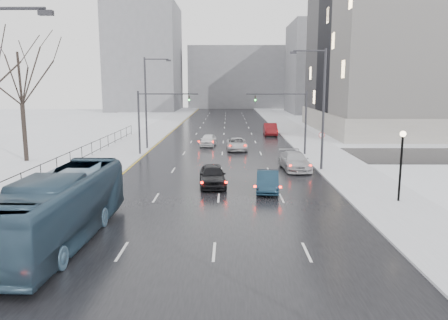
{
  "coord_description": "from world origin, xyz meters",
  "views": [
    {
      "loc": [
        0.6,
        4.13,
        7.2
      ],
      "look_at": [
        0.35,
        30.96,
        2.5
      ],
      "focal_mm": 35.0,
      "sensor_mm": 36.0,
      "label": 1
    }
  ],
  "objects_px": {
    "mast_signal_left": "(149,115)",
    "bus": "(60,208)",
    "tree_park_e": "(27,162)",
    "mast_signal_right": "(295,115)",
    "no_uturn_sign": "(322,138)",
    "sedan_right_near": "(268,181)",
    "sedan_right_far": "(295,161)",
    "sedan_center_far": "(208,140)",
    "sedan_right_distant": "(270,129)",
    "sedan_right_cross": "(237,144)",
    "streetlight_r_mid": "(321,103)",
    "streetlight_l_far": "(148,98)",
    "lamppost_r_mid": "(401,156)",
    "sedan_center_near": "(213,175)"
  },
  "relations": [
    {
      "from": "mast_signal_left",
      "to": "bus",
      "type": "distance_m",
      "value": 25.0
    },
    {
      "from": "tree_park_e",
      "to": "mast_signal_right",
      "type": "xyz_separation_m",
      "value": [
        25.53,
        4.0,
        4.11
      ]
    },
    {
      "from": "no_uturn_sign",
      "to": "sedan_right_near",
      "type": "bearing_deg",
      "value": -118.02
    },
    {
      "from": "mast_signal_right",
      "to": "mast_signal_left",
      "type": "bearing_deg",
      "value": 180.0
    },
    {
      "from": "sedan_right_far",
      "to": "sedan_center_far",
      "type": "distance_m",
      "value": 16.32
    },
    {
      "from": "sedan_right_distant",
      "to": "sedan_right_cross",
      "type": "bearing_deg",
      "value": -108.7
    },
    {
      "from": "streetlight_r_mid",
      "to": "mast_signal_right",
      "type": "relative_size",
      "value": 1.54
    },
    {
      "from": "mast_signal_right",
      "to": "bus",
      "type": "relative_size",
      "value": 0.57
    },
    {
      "from": "streetlight_l_far",
      "to": "sedan_right_distant",
      "type": "height_order",
      "value": "streetlight_l_far"
    },
    {
      "from": "mast_signal_left",
      "to": "sedan_right_near",
      "type": "bearing_deg",
      "value": -55.01
    },
    {
      "from": "streetlight_l_far",
      "to": "sedan_center_far",
      "type": "relative_size",
      "value": 2.45
    },
    {
      "from": "streetlight_l_far",
      "to": "bus",
      "type": "xyz_separation_m",
      "value": [
        1.17,
        -28.88,
        -3.98
      ]
    },
    {
      "from": "mast_signal_left",
      "to": "no_uturn_sign",
      "type": "relative_size",
      "value": 2.41
    },
    {
      "from": "bus",
      "to": "lamppost_r_mid",
      "type": "bearing_deg",
      "value": 22.48
    },
    {
      "from": "no_uturn_sign",
      "to": "sedan_center_far",
      "type": "distance_m",
      "value": 15.29
    },
    {
      "from": "streetlight_r_mid",
      "to": "sedan_right_near",
      "type": "bearing_deg",
      "value": -124.43
    },
    {
      "from": "mast_signal_right",
      "to": "sedan_right_far",
      "type": "height_order",
      "value": "mast_signal_right"
    },
    {
      "from": "bus",
      "to": "sedan_right_cross",
      "type": "relative_size",
      "value": 2.41
    },
    {
      "from": "mast_signal_left",
      "to": "sedan_right_far",
      "type": "distance_m",
      "value": 15.91
    },
    {
      "from": "mast_signal_right",
      "to": "no_uturn_sign",
      "type": "relative_size",
      "value": 2.41
    },
    {
      "from": "streetlight_r_mid",
      "to": "lamppost_r_mid",
      "type": "xyz_separation_m",
      "value": [
        2.83,
        -10.0,
        -2.67
      ]
    },
    {
      "from": "mast_signal_left",
      "to": "bus",
      "type": "xyz_separation_m",
      "value": [
        0.33,
        -24.88,
        -2.47
      ]
    },
    {
      "from": "sedan_right_near",
      "to": "sedan_center_far",
      "type": "xyz_separation_m",
      "value": [
        -4.99,
        21.73,
        0.01
      ]
    },
    {
      "from": "tree_park_e",
      "to": "lamppost_r_mid",
      "type": "relative_size",
      "value": 3.15
    },
    {
      "from": "bus",
      "to": "streetlight_l_far",
      "type": "bearing_deg",
      "value": 93.88
    },
    {
      "from": "sedan_right_distant",
      "to": "streetlight_r_mid",
      "type": "bearing_deg",
      "value": -85.35
    },
    {
      "from": "sedan_right_near",
      "to": "sedan_right_far",
      "type": "height_order",
      "value": "sedan_right_far"
    },
    {
      "from": "lamppost_r_mid",
      "to": "sedan_right_cross",
      "type": "height_order",
      "value": "lamppost_r_mid"
    },
    {
      "from": "mast_signal_right",
      "to": "sedan_right_near",
      "type": "distance_m",
      "value": 16.04
    },
    {
      "from": "sedan_center_near",
      "to": "bus",
      "type": "bearing_deg",
      "value": -124.86
    },
    {
      "from": "tree_park_e",
      "to": "no_uturn_sign",
      "type": "relative_size",
      "value": 5.0
    },
    {
      "from": "mast_signal_left",
      "to": "sedan_right_far",
      "type": "relative_size",
      "value": 1.26
    },
    {
      "from": "no_uturn_sign",
      "to": "bus",
      "type": "distance_m",
      "value": 26.44
    },
    {
      "from": "streetlight_l_far",
      "to": "sedan_right_far",
      "type": "xyz_separation_m",
      "value": [
        14.38,
        -11.68,
        -4.83
      ]
    },
    {
      "from": "tree_park_e",
      "to": "sedan_right_distant",
      "type": "bearing_deg",
      "value": 40.75
    },
    {
      "from": "tree_park_e",
      "to": "streetlight_l_far",
      "type": "xyz_separation_m",
      "value": [
        10.03,
        8.0,
        5.62
      ]
    },
    {
      "from": "streetlight_l_far",
      "to": "sedan_center_far",
      "type": "height_order",
      "value": "streetlight_l_far"
    },
    {
      "from": "sedan_right_near",
      "to": "sedan_right_cross",
      "type": "bearing_deg",
      "value": 100.33
    },
    {
      "from": "streetlight_r_mid",
      "to": "bus",
      "type": "height_order",
      "value": "streetlight_r_mid"
    },
    {
      "from": "lamppost_r_mid",
      "to": "streetlight_l_far",
      "type": "bearing_deg",
      "value": 131.06
    },
    {
      "from": "lamppost_r_mid",
      "to": "mast_signal_right",
      "type": "distance_m",
      "value": 18.41
    },
    {
      "from": "no_uturn_sign",
      "to": "sedan_right_near",
      "type": "relative_size",
      "value": 0.65
    },
    {
      "from": "streetlight_r_mid",
      "to": "no_uturn_sign",
      "type": "height_order",
      "value": "streetlight_r_mid"
    },
    {
      "from": "streetlight_l_far",
      "to": "bus",
      "type": "distance_m",
      "value": 29.18
    },
    {
      "from": "tree_park_e",
      "to": "sedan_center_far",
      "type": "distance_m",
      "value": 19.61
    },
    {
      "from": "mast_signal_left",
      "to": "sedan_center_far",
      "type": "relative_size",
      "value": 1.59
    },
    {
      "from": "streetlight_r_mid",
      "to": "sedan_right_near",
      "type": "height_order",
      "value": "streetlight_r_mid"
    },
    {
      "from": "mast_signal_left",
      "to": "sedan_right_near",
      "type": "distance_m",
      "value": 18.79
    },
    {
      "from": "streetlight_l_far",
      "to": "sedan_center_near",
      "type": "relative_size",
      "value": 2.22
    },
    {
      "from": "tree_park_e",
      "to": "streetlight_r_mid",
      "type": "height_order",
      "value": "streetlight_r_mid"
    }
  ]
}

